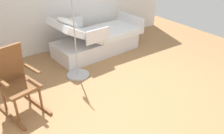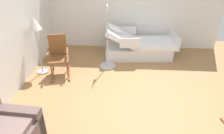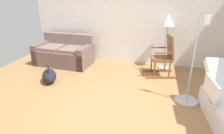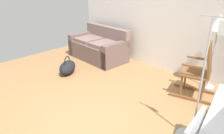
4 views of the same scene
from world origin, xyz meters
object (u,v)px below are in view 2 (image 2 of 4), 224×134
at_px(hospital_bed, 138,47).
at_px(rocking_chair, 59,56).
at_px(iv_pole, 108,58).
at_px(floor_lamp, 35,27).

distance_m(hospital_bed, rocking_chair, 2.38).
bearing_deg(hospital_bed, iv_pole, 129.91).
bearing_deg(iv_pole, floor_lamp, 104.24).
xyz_separation_m(hospital_bed, iv_pole, (-0.72, 0.87, -0.06)).
height_order(hospital_bed, rocking_chair, rocking_chair).
bearing_deg(rocking_chair, hospital_bed, -60.30).
xyz_separation_m(rocking_chair, iv_pole, (0.45, -1.19, -0.25)).
relative_size(floor_lamp, iv_pole, 0.88).
distance_m(rocking_chair, iv_pole, 1.30).
height_order(hospital_bed, iv_pole, iv_pole).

